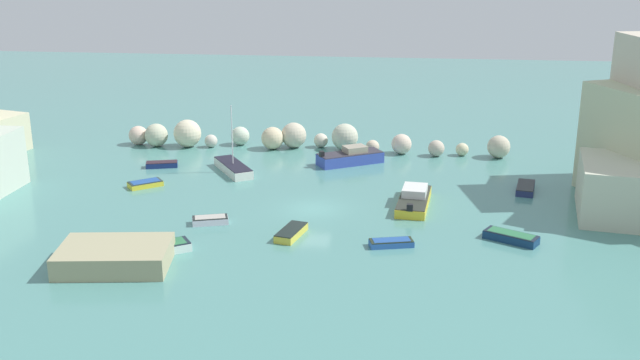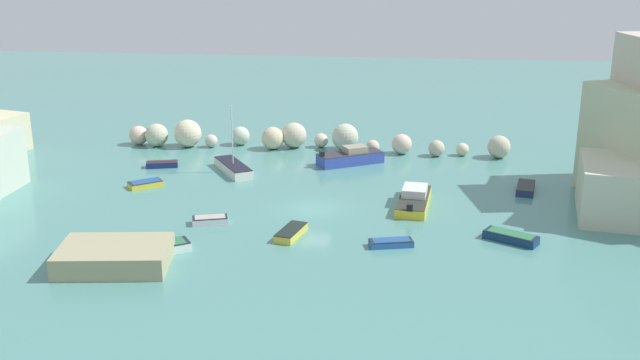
% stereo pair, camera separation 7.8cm
% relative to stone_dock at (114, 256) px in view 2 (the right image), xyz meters
% --- Properties ---
extents(cove_water, '(160.00, 160.00, 0.00)m').
position_rel_stone_dock_xyz_m(cove_water, '(10.75, 11.79, -0.68)').
color(cove_water, teal).
rests_on(cove_water, ground).
extents(rock_breakwater, '(36.81, 3.72, 2.67)m').
position_rel_stone_dock_xyz_m(rock_breakwater, '(5.82, 28.63, 0.42)').
color(rock_breakwater, beige).
rests_on(rock_breakwater, ground).
extents(stone_dock, '(7.22, 5.44, 1.36)m').
position_rel_stone_dock_xyz_m(stone_dock, '(0.00, 0.00, 0.00)').
color(stone_dock, tan).
rests_on(stone_dock, ground).
extents(moored_boat_0, '(2.79, 6.49, 1.32)m').
position_rel_stone_dock_xyz_m(moored_boat_0, '(18.20, 13.57, -0.18)').
color(moored_boat_0, yellow).
rests_on(moored_boat_0, cove_water).
extents(moored_boat_1, '(2.92, 2.70, 0.47)m').
position_rel_stone_dock_xyz_m(moored_boat_1, '(-3.60, 15.62, -0.43)').
color(moored_boat_1, yellow).
rests_on(moored_boat_1, cove_water).
extents(moored_boat_2, '(2.72, 1.80, 0.52)m').
position_rel_stone_dock_xyz_m(moored_boat_2, '(3.87, 7.94, -0.41)').
color(moored_boat_2, white).
rests_on(moored_boat_2, cove_water).
extents(moored_boat_3, '(1.94, 3.40, 0.55)m').
position_rel_stone_dock_xyz_m(moored_boat_3, '(9.94, 6.22, -0.41)').
color(moored_boat_3, gold).
rests_on(moored_boat_3, cove_water).
extents(moored_boat_4, '(3.71, 2.80, 0.59)m').
position_rel_stone_dock_xyz_m(moored_boat_4, '(24.61, 7.07, -0.37)').
color(moored_boat_4, navy).
rests_on(moored_boat_4, cove_water).
extents(moored_boat_5, '(6.12, 4.77, 1.59)m').
position_rel_stone_dock_xyz_m(moored_boat_5, '(12.52, 24.31, -0.07)').
color(moored_boat_5, '#364DB2').
rests_on(moored_boat_5, cove_water).
extents(moored_boat_6, '(4.45, 5.72, 5.89)m').
position_rel_stone_dock_xyz_m(moored_boat_6, '(2.60, 20.48, -0.27)').
color(moored_boat_6, white).
rests_on(moored_boat_6, cove_water).
extents(moored_boat_7, '(1.95, 3.54, 0.55)m').
position_rel_stone_dock_xyz_m(moored_boat_7, '(27.09, 18.05, -0.41)').
color(moored_boat_7, navy).
rests_on(moored_boat_7, cove_water).
extents(moored_boat_8, '(2.93, 1.76, 0.51)m').
position_rel_stone_dock_xyz_m(moored_boat_8, '(-4.05, 21.20, -0.43)').
color(moored_boat_8, navy).
rests_on(moored_boat_8, cove_water).
extents(moored_boat_9, '(3.94, 3.29, 0.63)m').
position_rel_stone_dock_xyz_m(moored_boat_9, '(2.06, 2.39, -0.36)').
color(moored_boat_9, white).
rests_on(moored_boat_9, cove_water).
extents(moored_boat_10, '(3.03, 1.72, 0.46)m').
position_rel_stone_dock_xyz_m(moored_boat_10, '(16.73, 5.27, -0.44)').
color(moored_boat_10, '#2D5EB3').
rests_on(moored_boat_10, cove_water).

